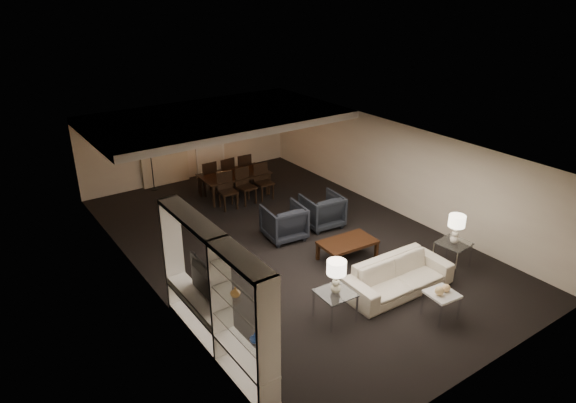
# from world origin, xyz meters

# --- Properties ---
(floor) EXTENTS (11.00, 11.00, 0.00)m
(floor) POSITION_xyz_m (0.00, 0.00, 0.00)
(floor) COLOR black
(floor) RESTS_ON ground
(ceiling) EXTENTS (7.00, 11.00, 0.02)m
(ceiling) POSITION_xyz_m (0.00, 0.00, 2.50)
(ceiling) COLOR silver
(ceiling) RESTS_ON ground
(wall_back) EXTENTS (7.00, 0.02, 2.50)m
(wall_back) POSITION_xyz_m (0.00, 5.50, 1.25)
(wall_back) COLOR beige
(wall_back) RESTS_ON ground
(wall_front) EXTENTS (7.00, 0.02, 2.50)m
(wall_front) POSITION_xyz_m (0.00, -5.50, 1.25)
(wall_front) COLOR beige
(wall_front) RESTS_ON ground
(wall_left) EXTENTS (0.02, 11.00, 2.50)m
(wall_left) POSITION_xyz_m (-3.50, 0.00, 1.25)
(wall_left) COLOR beige
(wall_left) RESTS_ON ground
(wall_right) EXTENTS (0.02, 11.00, 2.50)m
(wall_right) POSITION_xyz_m (3.50, 0.00, 1.25)
(wall_right) COLOR beige
(wall_right) RESTS_ON ground
(ceiling_soffit) EXTENTS (7.00, 4.00, 0.20)m
(ceiling_soffit) POSITION_xyz_m (0.00, 3.50, 2.40)
(ceiling_soffit) COLOR silver
(ceiling_soffit) RESTS_ON ceiling
(curtains) EXTENTS (1.50, 0.12, 2.40)m
(curtains) POSITION_xyz_m (-0.90, 5.42, 1.20)
(curtains) COLOR beige
(curtains) RESTS_ON wall_back
(door) EXTENTS (0.90, 0.05, 2.10)m
(door) POSITION_xyz_m (0.70, 5.47, 1.05)
(door) COLOR silver
(door) RESTS_ON wall_back
(painting) EXTENTS (0.95, 0.04, 0.65)m
(painting) POSITION_xyz_m (2.10, 5.46, 1.55)
(painting) COLOR #142D38
(painting) RESTS_ON wall_back
(media_unit) EXTENTS (0.38, 3.40, 2.35)m
(media_unit) POSITION_xyz_m (-3.31, -2.60, 1.18)
(media_unit) COLOR white
(media_unit) RESTS_ON wall_left
(pendant_light) EXTENTS (0.52, 0.52, 0.24)m
(pendant_light) POSITION_xyz_m (0.30, 3.50, 1.92)
(pendant_light) COLOR #D8591E
(pendant_light) RESTS_ON ceiling_soffit
(sofa) EXTENTS (2.38, 1.00, 0.69)m
(sofa) POSITION_xyz_m (0.66, -3.04, 0.34)
(sofa) COLOR beige
(sofa) RESTS_ON floor
(coffee_table) EXTENTS (1.34, 0.83, 0.46)m
(coffee_table) POSITION_xyz_m (0.66, -1.44, 0.23)
(coffee_table) COLOR black
(coffee_table) RESTS_ON floor
(armchair_left) EXTENTS (1.05, 1.07, 0.88)m
(armchair_left) POSITION_xyz_m (0.06, 0.26, 0.44)
(armchair_left) COLOR black
(armchair_left) RESTS_ON floor
(armchair_right) EXTENTS (1.04, 1.06, 0.88)m
(armchair_right) POSITION_xyz_m (1.26, 0.26, 0.44)
(armchair_right) COLOR black
(armchair_right) RESTS_ON floor
(side_table_left) EXTENTS (0.68, 0.68, 0.60)m
(side_table_left) POSITION_xyz_m (-1.04, -3.04, 0.30)
(side_table_left) COLOR silver
(side_table_left) RESTS_ON floor
(side_table_right) EXTENTS (0.72, 0.72, 0.60)m
(side_table_right) POSITION_xyz_m (2.36, -3.04, 0.30)
(side_table_right) COLOR white
(side_table_right) RESTS_ON floor
(table_lamp_left) EXTENTS (0.38, 0.38, 0.67)m
(table_lamp_left) POSITION_xyz_m (-1.04, -3.04, 0.94)
(table_lamp_left) COLOR white
(table_lamp_left) RESTS_ON side_table_left
(table_lamp_right) EXTENTS (0.39, 0.39, 0.67)m
(table_lamp_right) POSITION_xyz_m (2.36, -3.04, 0.94)
(table_lamp_right) COLOR beige
(table_lamp_right) RESTS_ON side_table_right
(marble_table) EXTENTS (0.58, 0.58, 0.54)m
(marble_table) POSITION_xyz_m (0.66, -4.14, 0.27)
(marble_table) COLOR white
(marble_table) RESTS_ON floor
(gold_gourd_a) EXTENTS (0.17, 0.17, 0.17)m
(gold_gourd_a) POSITION_xyz_m (0.56, -4.14, 0.62)
(gold_gourd_a) COLOR #ECC57D
(gold_gourd_a) RESTS_ON marble_table
(gold_gourd_b) EXTENTS (0.15, 0.15, 0.15)m
(gold_gourd_b) POSITION_xyz_m (0.76, -4.14, 0.61)
(gold_gourd_b) COLOR #F1C280
(gold_gourd_b) RESTS_ON marble_table
(television) EXTENTS (1.18, 0.15, 0.68)m
(television) POSITION_xyz_m (-3.28, -2.03, 1.09)
(television) COLOR black
(television) RESTS_ON media_unit
(vase_blue) EXTENTS (0.16, 0.16, 0.16)m
(vase_blue) POSITION_xyz_m (-3.31, -3.89, 1.14)
(vase_blue) COLOR #234499
(vase_blue) RESTS_ON media_unit
(vase_amber) EXTENTS (0.16, 0.16, 0.16)m
(vase_amber) POSITION_xyz_m (-3.31, -3.35, 1.64)
(vase_amber) COLOR #B5803C
(vase_amber) RESTS_ON media_unit
(floor_speaker) EXTENTS (0.12, 0.12, 0.94)m
(floor_speaker) POSITION_xyz_m (-2.01, -0.24, 0.47)
(floor_speaker) COLOR black
(floor_speaker) RESTS_ON floor
(dining_table) EXTENTS (2.05, 1.20, 0.70)m
(dining_table) POSITION_xyz_m (0.39, 3.29, 0.35)
(dining_table) COLOR black
(dining_table) RESTS_ON floor
(chair_nl) EXTENTS (0.53, 0.53, 1.04)m
(chair_nl) POSITION_xyz_m (-0.21, 2.64, 0.52)
(chair_nl) COLOR black
(chair_nl) RESTS_ON floor
(chair_nm) EXTENTS (0.52, 0.52, 1.04)m
(chair_nm) POSITION_xyz_m (0.39, 2.64, 0.52)
(chair_nm) COLOR black
(chair_nm) RESTS_ON floor
(chair_nr) EXTENTS (0.51, 0.51, 1.04)m
(chair_nr) POSITION_xyz_m (0.99, 2.64, 0.52)
(chair_nr) COLOR black
(chair_nr) RESTS_ON floor
(chair_fl) EXTENTS (0.50, 0.50, 1.04)m
(chair_fl) POSITION_xyz_m (-0.21, 3.94, 0.52)
(chair_fl) COLOR black
(chair_fl) RESTS_ON floor
(chair_fm) EXTENTS (0.51, 0.51, 1.04)m
(chair_fm) POSITION_xyz_m (0.39, 3.94, 0.52)
(chair_fm) COLOR black
(chair_fm) RESTS_ON floor
(chair_fr) EXTENTS (0.49, 0.49, 1.04)m
(chair_fr) POSITION_xyz_m (0.99, 3.94, 0.52)
(chair_fr) COLOR black
(chair_fr) RESTS_ON floor
(floor_lamp) EXTENTS (0.25, 0.25, 1.69)m
(floor_lamp) POSITION_xyz_m (-1.40, 5.20, 0.85)
(floor_lamp) COLOR black
(floor_lamp) RESTS_ON floor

